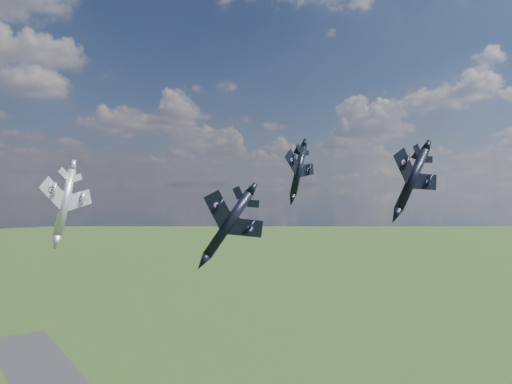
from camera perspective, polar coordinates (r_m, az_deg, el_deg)
jet_lead_navy at (r=71.18m, az=-3.18°, el=-3.69°), size 14.72×17.35×8.54m
jet_right_navy at (r=84.69m, az=17.40°, el=1.39°), size 13.03×16.78×8.45m
jet_high_navy at (r=97.12m, az=4.86°, el=2.45°), size 13.09×15.73×5.97m
jet_left_silver at (r=82.51m, az=-21.03°, el=-1.12°), size 15.70×17.51×5.56m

